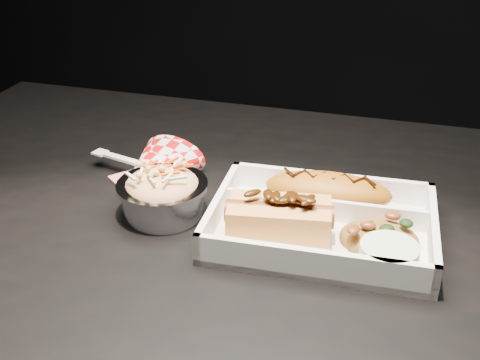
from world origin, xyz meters
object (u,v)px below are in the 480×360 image
(fried_pastry, at_px, (328,190))
(food_tray, at_px, (321,227))
(dining_table, at_px, (268,298))
(foil_coleslaw_cup, at_px, (163,191))
(hotdog, at_px, (279,217))
(napkin_fork, at_px, (152,170))

(fried_pastry, bearing_deg, food_tray, -87.29)
(dining_table, bearing_deg, foil_coleslaw_cup, 175.36)
(food_tray, bearing_deg, hotdog, -149.23)
(napkin_fork, bearing_deg, foil_coleslaw_cup, -43.08)
(fried_pastry, height_order, hotdog, hotdog)
(hotdog, distance_m, napkin_fork, 0.22)
(dining_table, xyz_separation_m, food_tray, (0.06, 0.02, 0.10))
(napkin_fork, bearing_deg, dining_table, -10.90)
(dining_table, relative_size, fried_pastry, 7.84)
(hotdog, bearing_deg, foil_coleslaw_cup, 162.62)
(dining_table, height_order, fried_pastry, fried_pastry)
(fried_pastry, distance_m, foil_coleslaw_cup, 0.20)
(hotdog, height_order, foil_coleslaw_cup, foil_coleslaw_cup)
(food_tray, relative_size, hotdog, 2.11)
(hotdog, bearing_deg, napkin_fork, 144.74)
(fried_pastry, distance_m, hotdog, 0.09)
(fried_pastry, height_order, foil_coleslaw_cup, foil_coleslaw_cup)
(hotdog, height_order, napkin_fork, napkin_fork)
(food_tray, bearing_deg, foil_coleslaw_cup, 179.43)
(food_tray, height_order, fried_pastry, fried_pastry)
(fried_pastry, bearing_deg, foil_coleslaw_cup, -161.78)
(fried_pastry, height_order, napkin_fork, napkin_fork)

